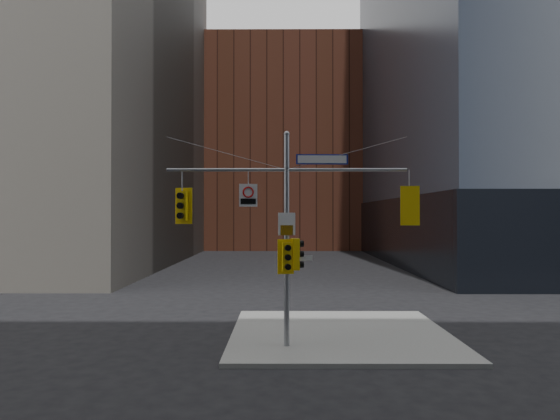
{
  "coord_description": "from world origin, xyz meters",
  "views": [
    {
      "loc": [
        -0.15,
        -14.59,
        4.48
      ],
      "look_at": [
        -0.22,
        2.0,
        4.66
      ],
      "focal_mm": 32.0,
      "sensor_mm": 36.0,
      "label": 1
    }
  ],
  "objects_px": {
    "traffic_light_west_arm": "(182,206)",
    "street_sign_blade": "(322,159)",
    "traffic_light_pole_front": "(287,257)",
    "regulatory_sign_arm": "(248,195)",
    "traffic_light_pole_side": "(296,254)",
    "traffic_light_east_arm": "(409,206)",
    "signal_assembly": "(287,217)"
  },
  "relations": [
    {
      "from": "signal_assembly",
      "to": "regulatory_sign_arm",
      "type": "xyz_separation_m",
      "value": [
        -1.28,
        -0.02,
        0.76
      ]
    },
    {
      "from": "traffic_light_west_arm",
      "to": "traffic_light_pole_side",
      "type": "bearing_deg",
      "value": 8.21
    },
    {
      "from": "traffic_light_west_arm",
      "to": "street_sign_blade",
      "type": "distance_m",
      "value": 4.92
    },
    {
      "from": "signal_assembly",
      "to": "street_sign_blade",
      "type": "bearing_deg",
      "value": 0.15
    },
    {
      "from": "traffic_light_pole_side",
      "to": "regulatory_sign_arm",
      "type": "height_order",
      "value": "regulatory_sign_arm"
    },
    {
      "from": "traffic_light_east_arm",
      "to": "regulatory_sign_arm",
      "type": "xyz_separation_m",
      "value": [
        -5.36,
        -0.02,
        0.37
      ]
    },
    {
      "from": "traffic_light_west_arm",
      "to": "traffic_light_pole_side",
      "type": "height_order",
      "value": "traffic_light_west_arm"
    },
    {
      "from": "traffic_light_east_arm",
      "to": "street_sign_blade",
      "type": "relative_size",
      "value": 0.75
    },
    {
      "from": "street_sign_blade",
      "to": "regulatory_sign_arm",
      "type": "bearing_deg",
      "value": 178.12
    },
    {
      "from": "traffic_light_east_arm",
      "to": "traffic_light_pole_front",
      "type": "height_order",
      "value": "traffic_light_east_arm"
    },
    {
      "from": "traffic_light_west_arm",
      "to": "street_sign_blade",
      "type": "relative_size",
      "value": 0.7
    },
    {
      "from": "signal_assembly",
      "to": "traffic_light_pole_side",
      "type": "xyz_separation_m",
      "value": [
        0.32,
        0.02,
        -1.23
      ]
    },
    {
      "from": "traffic_light_west_arm",
      "to": "traffic_light_pole_side",
      "type": "relative_size",
      "value": 1.16
    },
    {
      "from": "traffic_light_west_arm",
      "to": "regulatory_sign_arm",
      "type": "bearing_deg",
      "value": 7.29
    },
    {
      "from": "traffic_light_pole_side",
      "to": "street_sign_blade",
      "type": "xyz_separation_m",
      "value": [
        0.86,
        -0.01,
        3.16
      ]
    },
    {
      "from": "traffic_light_pole_side",
      "to": "street_sign_blade",
      "type": "relative_size",
      "value": 0.6
    },
    {
      "from": "regulatory_sign_arm",
      "to": "traffic_light_pole_side",
      "type": "bearing_deg",
      "value": -6.38
    },
    {
      "from": "signal_assembly",
      "to": "traffic_light_east_arm",
      "type": "bearing_deg",
      "value": 0.01
    },
    {
      "from": "street_sign_blade",
      "to": "traffic_light_east_arm",
      "type": "bearing_deg",
      "value": -2.47
    },
    {
      "from": "traffic_light_east_arm",
      "to": "street_sign_blade",
      "type": "bearing_deg",
      "value": 6.46
    },
    {
      "from": "traffic_light_west_arm",
      "to": "traffic_light_pole_front",
      "type": "height_order",
      "value": "traffic_light_west_arm"
    },
    {
      "from": "traffic_light_east_arm",
      "to": "street_sign_blade",
      "type": "xyz_separation_m",
      "value": [
        -2.9,
        0.0,
        1.55
      ]
    },
    {
      "from": "traffic_light_pole_front",
      "to": "regulatory_sign_arm",
      "type": "xyz_separation_m",
      "value": [
        -1.28,
        0.25,
        2.05
      ]
    },
    {
      "from": "traffic_light_east_arm",
      "to": "regulatory_sign_arm",
      "type": "relative_size",
      "value": 1.72
    },
    {
      "from": "traffic_light_pole_front",
      "to": "traffic_light_east_arm",
      "type": "bearing_deg",
      "value": -8.38
    },
    {
      "from": "signal_assembly",
      "to": "traffic_light_pole_side",
      "type": "distance_m",
      "value": 1.27
    },
    {
      "from": "traffic_light_pole_front",
      "to": "regulatory_sign_arm",
      "type": "relative_size",
      "value": 1.52
    },
    {
      "from": "signal_assembly",
      "to": "regulatory_sign_arm",
      "type": "height_order",
      "value": "signal_assembly"
    },
    {
      "from": "signal_assembly",
      "to": "traffic_light_pole_front",
      "type": "bearing_deg",
      "value": -90.25
    },
    {
      "from": "traffic_light_east_arm",
      "to": "traffic_light_pole_side",
      "type": "bearing_deg",
      "value": 6.26
    },
    {
      "from": "traffic_light_pole_front",
      "to": "traffic_light_west_arm",
      "type": "bearing_deg",
      "value": 163.26
    },
    {
      "from": "traffic_light_pole_side",
      "to": "street_sign_blade",
      "type": "height_order",
      "value": "street_sign_blade"
    }
  ]
}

